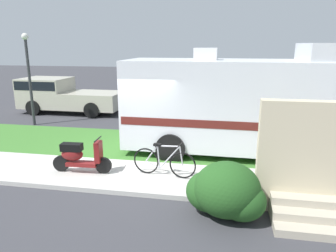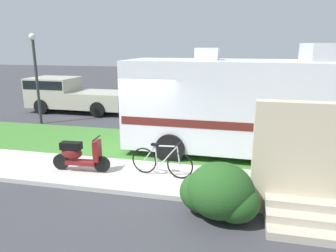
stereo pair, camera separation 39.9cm
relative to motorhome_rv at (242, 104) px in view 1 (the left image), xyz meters
The scene contains 12 objects.
ground_plane 3.81m from the motorhome_rv, 157.88° to the right, with size 80.00×80.00×0.00m, color #38383D.
sidewalk 4.35m from the motorhome_rv, 141.89° to the right, with size 24.00×2.00×0.12m.
grass_strip 3.58m from the motorhome_rv, behind, with size 24.00×3.40×0.08m.
motorhome_rv is the anchor object (origin of this frame).
scooter 5.14m from the motorhome_rv, 148.99° to the right, with size 1.63×0.50×0.97m.
bicycle 3.36m from the motorhome_rv, 129.83° to the right, with size 1.71×0.52×0.91m.
pickup_truck_near 10.26m from the motorhome_rv, 150.32° to the left, with size 5.25×2.22×1.78m.
pickup_truck_far 8.44m from the motorhome_rv, 60.21° to the left, with size 5.64×2.44×1.74m.
porch_steps 3.84m from the motorhome_rv, 71.60° to the right, with size 2.00×1.26×2.40m.
bush_by_porch 4.16m from the motorhome_rv, 96.18° to the right, with size 1.64×1.23×1.16m.
bottle_green 3.34m from the motorhome_rv, 81.04° to the right, with size 0.07×0.07×0.27m.
street_lamp_post 9.15m from the motorhome_rv, 165.34° to the left, with size 0.28×0.28×3.93m.
Camera 1 is at (2.64, -8.68, 3.48)m, focal length 33.60 mm.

